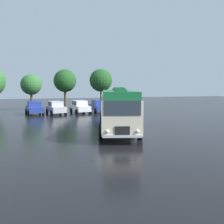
{
  "coord_description": "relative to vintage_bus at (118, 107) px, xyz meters",
  "views": [
    {
      "loc": [
        -6.41,
        -19.3,
        3.54
      ],
      "look_at": [
        0.37,
        1.42,
        1.4
      ],
      "focal_mm": 42.0,
      "sensor_mm": 36.0,
      "label": 1
    }
  ],
  "objects": [
    {
      "name": "ground_plane",
      "position": [
        -0.37,
        0.09,
        -1.89
      ],
      "size": [
        120.0,
        120.0,
        0.0
      ],
      "primitive_type": "plane",
      "color": "black"
    },
    {
      "name": "vintage_bus",
      "position": [
        0.0,
        0.0,
        0.0
      ],
      "size": [
        5.22,
        10.37,
        3.49
      ],
      "color": "beige",
      "rests_on": "ground"
    },
    {
      "name": "car_near_left",
      "position": [
        -5.88,
        15.23,
        -1.05
      ],
      "size": [
        2.27,
        4.35,
        1.66
      ],
      "color": "navy",
      "rests_on": "ground"
    },
    {
      "name": "car_mid_left",
      "position": [
        -3.24,
        14.61,
        -1.05
      ],
      "size": [
        2.37,
        4.39,
        1.66
      ],
      "color": "#B7BABF",
      "rests_on": "ground"
    },
    {
      "name": "car_mid_right",
      "position": [
        -0.05,
        15.03,
        -1.05
      ],
      "size": [
        2.28,
        4.35,
        1.66
      ],
      "color": "silver",
      "rests_on": "ground"
    },
    {
      "name": "car_far_right",
      "position": [
        2.65,
        15.36,
        -1.05
      ],
      "size": [
        1.96,
        4.2,
        1.66
      ],
      "color": "navy",
      "rests_on": "ground"
    },
    {
      "name": "tree_left_of_centre",
      "position": [
        -5.95,
        21.03,
        1.94
      ],
      "size": [
        3.04,
        3.01,
        5.3
      ],
      "color": "#4C3823",
      "rests_on": "ground"
    },
    {
      "name": "tree_centre",
      "position": [
        -1.04,
        21.52,
        2.53
      ],
      "size": [
        3.48,
        3.48,
        6.14
      ],
      "color": "#4C3823",
      "rests_on": "ground"
    },
    {
      "name": "tree_right_of_centre",
      "position": [
        4.64,
        21.29,
        2.57
      ],
      "size": [
        3.61,
        3.61,
        6.3
      ],
      "color": "#4C3823",
      "rests_on": "ground"
    }
  ]
}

